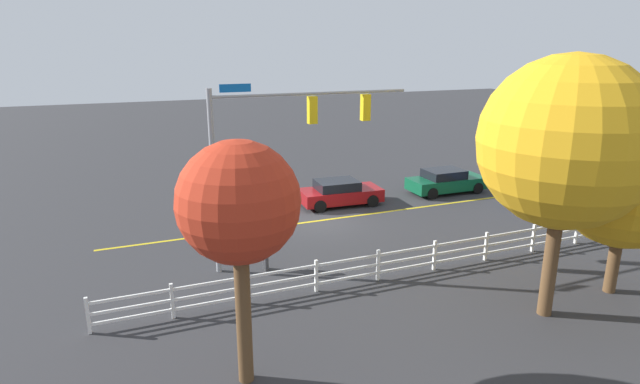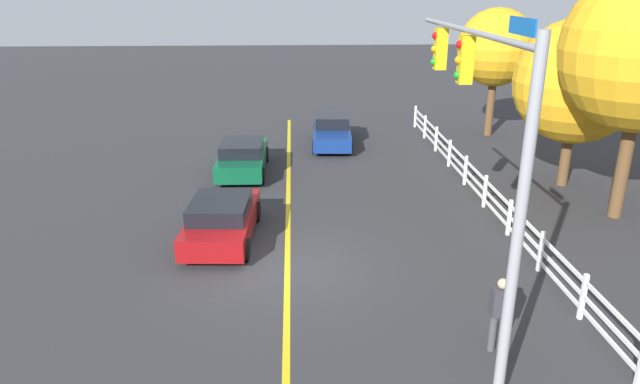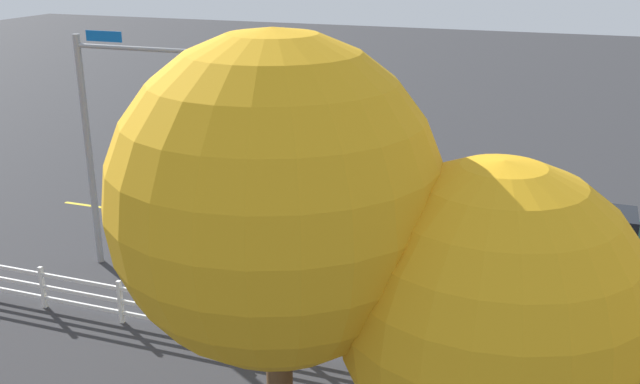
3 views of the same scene
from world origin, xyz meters
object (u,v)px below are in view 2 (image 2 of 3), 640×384
(tree_0, at_px, (577,81))
(tree_1, at_px, (496,48))
(pedestrian, at_px, (500,312))
(car_2, at_px, (222,219))
(car_1, at_px, (243,157))
(car_0, at_px, (332,130))

(tree_0, bearing_deg, tree_1, -177.31)
(pedestrian, bearing_deg, tree_0, -32.25)
(tree_0, xyz_separation_m, tree_1, (-7.78, -0.37, 0.39))
(tree_0, bearing_deg, car_2, -70.39)
(car_1, distance_m, tree_1, 13.80)
(pedestrian, xyz_separation_m, tree_1, (-18.12, 5.73, 3.43))
(car_0, distance_m, tree_0, 11.09)
(pedestrian, xyz_separation_m, tree_0, (-10.34, 6.10, 3.04))
(tree_1, bearing_deg, car_0, -80.20)
(car_1, bearing_deg, car_2, 179.72)
(car_0, height_order, car_2, car_0)
(pedestrian, relative_size, tree_1, 0.27)
(tree_1, bearing_deg, tree_0, 2.69)
(pedestrian, distance_m, tree_1, 19.31)
(car_1, bearing_deg, pedestrian, -152.56)
(car_2, xyz_separation_m, tree_0, (-4.45, 12.49, 3.30))
(car_1, distance_m, tree_0, 12.99)
(car_0, xyz_separation_m, car_1, (4.27, -3.93, -0.01))
(car_2, bearing_deg, car_0, -17.27)
(car_0, distance_m, car_2, 11.56)
(car_2, relative_size, tree_0, 0.69)
(pedestrian, height_order, tree_1, tree_1)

